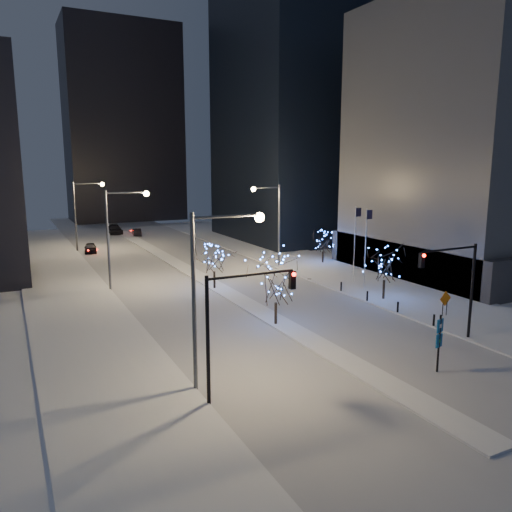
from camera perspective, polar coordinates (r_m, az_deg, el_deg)
ground at (r=32.11m, az=11.89°, el=-12.68°), size 160.00×160.00×0.00m
road at (r=62.12m, az=-8.55°, el=-1.21°), size 20.00×130.00×0.02m
median at (r=57.47m, az=-7.00°, el=-2.06°), size 2.00×80.00×0.15m
east_sidewalk at (r=55.96m, az=11.24°, el=-2.53°), size 10.00×90.00×0.15m
west_sidewalk at (r=44.91m, az=-19.66°, el=-6.20°), size 8.00×90.00×0.15m
midrise_block at (r=66.76m, az=26.11°, el=11.61°), size 30.00×22.00×30.00m
plinth at (r=67.54m, az=25.22°, el=0.56°), size 30.00×24.00×4.00m
horizon_block at (r=117.82m, az=-14.94°, el=14.32°), size 24.00×14.00×42.00m
street_lamp_w_near at (r=27.41m, az=-5.09°, el=-2.23°), size 4.40×0.56×10.00m
street_lamp_w_mid at (r=51.20m, az=-15.48°, el=3.39°), size 4.40×0.56×10.00m
street_lamp_w_far at (r=75.77m, az=-19.23°, el=5.39°), size 4.40×0.56×10.00m
street_lamp_east at (r=60.53m, az=1.92°, el=4.77°), size 3.90×0.56×10.00m
traffic_signal_west at (r=26.26m, az=-2.38°, el=-6.69°), size 5.26×0.43×7.00m
traffic_signal_east at (r=37.36m, az=22.03°, el=-2.26°), size 5.26×0.43×7.00m
flagpoles at (r=51.96m, az=11.85°, el=1.75°), size 1.35×2.60×8.00m
bollards at (r=45.39m, az=14.20°, el=-5.04°), size 0.16×12.16×0.90m
car_near at (r=74.77m, az=-18.40°, el=0.89°), size 2.18×4.25×1.38m
car_mid at (r=90.09m, az=-13.46°, el=2.67°), size 1.98×4.10×1.30m
car_far at (r=93.55m, az=-15.85°, el=2.94°), size 2.43×5.63×1.62m
holiday_tree_median_near at (r=38.59m, az=2.30°, el=-2.78°), size 5.87×5.87×5.67m
holiday_tree_median_far at (r=50.05m, az=-4.81°, el=-0.42°), size 3.52×3.52×4.36m
holiday_tree_plaza_near at (r=47.31m, az=14.52°, el=-0.88°), size 4.72×4.72×5.14m
holiday_tree_plaza_far at (r=63.48m, az=7.68°, el=1.56°), size 3.35×3.35×4.00m
wayfinding_sign at (r=32.37m, az=20.22°, el=-8.71°), size 0.64×0.25×3.63m
construction_sign at (r=43.97m, az=20.81°, el=-4.82°), size 1.27×0.10×2.09m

